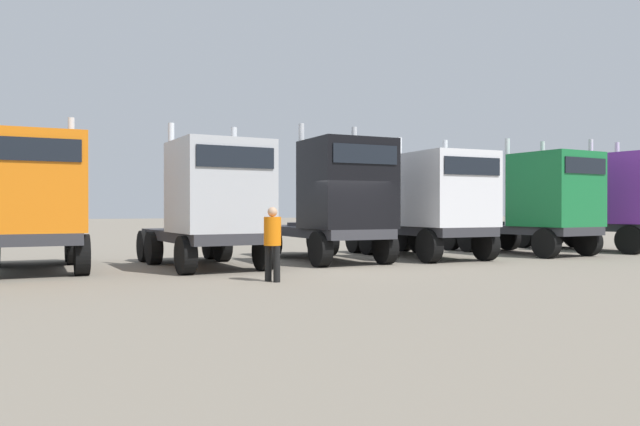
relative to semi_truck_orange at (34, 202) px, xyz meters
The scene contains 8 objects.
ground 8.87m from the semi_truck_orange, 17.32° to the right, with size 200.00×200.00×0.00m, color gray.
semi_truck_orange is the anchor object (origin of this frame).
semi_truck_silver 4.64m from the semi_truck_orange, ahead, with size 2.99×5.88×4.14m.
semi_truck_black 8.64m from the semi_truck_orange, ahead, with size 2.70×6.30×4.39m.
semi_truck_white 12.31m from the semi_truck_orange, ahead, with size 2.57×6.24×4.14m.
semi_truck_green 16.91m from the semi_truck_orange, ahead, with size 3.13×6.27×4.29m.
semi_truck_purple 21.06m from the semi_truck_orange, ahead, with size 3.56×6.38×4.45m.
visitor_in_hivis 6.70m from the semi_truck_orange, 40.09° to the right, with size 0.53×0.53×1.73m.
Camera 1 is at (-8.00, -15.10, 1.68)m, focal length 34.43 mm.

